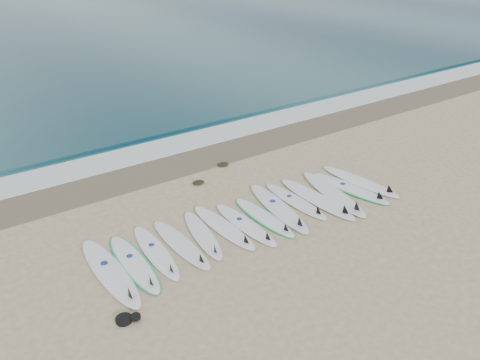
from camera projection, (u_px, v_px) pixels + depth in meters
ground at (254, 221)px, 12.07m from camera, size 120.00×120.00×0.00m
ocean at (7, 29)px, 35.83m from camera, size 120.00×55.00×0.03m
wet_sand_band at (180, 163)px, 15.06m from camera, size 120.00×1.80×0.01m
foam_band at (161, 148)px, 16.08m from camera, size 120.00×1.40×0.04m
wave_crest at (143, 134)px, 17.16m from camera, size 120.00×1.00×0.10m
surfboard_0 at (111, 273)px, 10.12m from camera, size 0.72×2.92×0.37m
surfboard_1 at (135, 264)px, 10.43m from camera, size 0.61×2.51×0.32m
surfboard_2 at (157, 253)px, 10.78m from camera, size 0.62×2.46×0.31m
surfboard_3 at (182, 245)px, 11.05m from camera, size 0.64×2.50×0.32m
surfboard_4 at (203, 235)px, 11.40m from camera, size 0.85×2.35×0.29m
surfboard_5 at (225, 228)px, 11.69m from camera, size 0.68×2.54×0.32m
surfboard_6 at (247, 225)px, 11.79m from camera, size 0.62×2.45×0.31m
surfboard_7 at (265, 217)px, 12.13m from camera, size 0.66×2.37×0.30m
surfboard_8 at (279, 208)px, 12.50m from camera, size 0.96×2.91×0.37m
surfboard_9 at (297, 201)px, 12.83m from camera, size 0.58×2.46×0.31m
surfboard_10 at (318, 199)px, 12.92m from camera, size 0.71×2.85×0.36m
surfboard_11 at (334, 194)px, 13.17m from camera, size 1.05×2.95×0.37m
surfboard_12 at (351, 188)px, 13.50m from camera, size 1.07×2.68×0.33m
surfboard_13 at (362, 182)px, 13.83m from camera, size 0.92×2.74×0.34m
seaweed_near at (198, 183)px, 13.84m from camera, size 0.37×0.28×0.07m
seaweed_far at (223, 164)px, 14.92m from camera, size 0.39×0.30×0.08m
leash_coil at (127, 319)px, 8.94m from camera, size 0.46×0.36×0.11m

